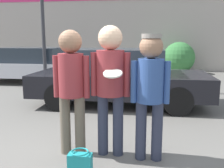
{
  "coord_description": "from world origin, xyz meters",
  "views": [
    {
      "loc": [
        0.75,
        -3.25,
        1.67
      ],
      "look_at": [
        0.25,
        0.3,
        1.02
      ],
      "focal_mm": 40.0,
      "sensor_mm": 36.0,
      "label": 1
    }
  ],
  "objects_px": {
    "person_left": "(71,81)",
    "person_middle_with_frisbee": "(110,78)",
    "person_right": "(150,86)",
    "handbag": "(80,162)",
    "parked_car_far": "(33,65)",
    "shrub": "(179,58)",
    "parked_car_near": "(119,77)"
  },
  "relations": [
    {
      "from": "parked_car_far",
      "to": "handbag",
      "type": "height_order",
      "value": "parked_car_far"
    },
    {
      "from": "person_right",
      "to": "parked_car_far",
      "type": "relative_size",
      "value": 0.39
    },
    {
      "from": "parked_car_near",
      "to": "handbag",
      "type": "relative_size",
      "value": 14.6
    },
    {
      "from": "parked_car_near",
      "to": "parked_car_far",
      "type": "bearing_deg",
      "value": 142.28
    },
    {
      "from": "person_left",
      "to": "person_middle_with_frisbee",
      "type": "xyz_separation_m",
      "value": [
        0.55,
        0.04,
        0.05
      ]
    },
    {
      "from": "handbag",
      "to": "parked_car_far",
      "type": "bearing_deg",
      "value": 119.53
    },
    {
      "from": "parked_car_near",
      "to": "handbag",
      "type": "height_order",
      "value": "parked_car_near"
    },
    {
      "from": "person_right",
      "to": "handbag",
      "type": "height_order",
      "value": "person_right"
    },
    {
      "from": "shrub",
      "to": "handbag",
      "type": "distance_m",
      "value": 10.01
    },
    {
      "from": "person_right",
      "to": "handbag",
      "type": "bearing_deg",
      "value": -151.43
    },
    {
      "from": "person_left",
      "to": "person_middle_with_frisbee",
      "type": "bearing_deg",
      "value": 4.19
    },
    {
      "from": "shrub",
      "to": "handbag",
      "type": "relative_size",
      "value": 5.1
    },
    {
      "from": "person_right",
      "to": "handbag",
      "type": "relative_size",
      "value": 5.77
    },
    {
      "from": "person_right",
      "to": "parked_car_far",
      "type": "distance_m",
      "value": 7.33
    },
    {
      "from": "parked_car_near",
      "to": "shrub",
      "type": "height_order",
      "value": "shrub"
    },
    {
      "from": "person_middle_with_frisbee",
      "to": "parked_car_far",
      "type": "height_order",
      "value": "person_middle_with_frisbee"
    },
    {
      "from": "person_right",
      "to": "handbag",
      "type": "distance_m",
      "value": 1.34
    },
    {
      "from": "person_left",
      "to": "handbag",
      "type": "xyz_separation_m",
      "value": [
        0.24,
        -0.5,
        -0.95
      ]
    },
    {
      "from": "shrub",
      "to": "parked_car_near",
      "type": "bearing_deg",
      "value": -109.66
    },
    {
      "from": "person_middle_with_frisbee",
      "to": "handbag",
      "type": "xyz_separation_m",
      "value": [
        -0.31,
        -0.54,
        -1.0
      ]
    },
    {
      "from": "person_middle_with_frisbee",
      "to": "handbag",
      "type": "distance_m",
      "value": 1.18
    },
    {
      "from": "handbag",
      "to": "shrub",
      "type": "bearing_deg",
      "value": 76.37
    },
    {
      "from": "person_left",
      "to": "parked_car_far",
      "type": "height_order",
      "value": "person_left"
    },
    {
      "from": "person_middle_with_frisbee",
      "to": "person_left",
      "type": "bearing_deg",
      "value": -175.81
    },
    {
      "from": "person_left",
      "to": "parked_car_near",
      "type": "relative_size",
      "value": 0.41
    },
    {
      "from": "person_middle_with_frisbee",
      "to": "parked_car_far",
      "type": "relative_size",
      "value": 0.41
    },
    {
      "from": "parked_car_near",
      "to": "shrub",
      "type": "xyz_separation_m",
      "value": [
        2.24,
        6.26,
        0.05
      ]
    },
    {
      "from": "parked_car_near",
      "to": "shrub",
      "type": "distance_m",
      "value": 6.65
    },
    {
      "from": "parked_car_far",
      "to": "parked_car_near",
      "type": "bearing_deg",
      "value": -37.72
    },
    {
      "from": "person_right",
      "to": "shrub",
      "type": "xyz_separation_m",
      "value": [
        1.5,
        9.24,
        -0.28
      ]
    },
    {
      "from": "person_middle_with_frisbee",
      "to": "shrub",
      "type": "relative_size",
      "value": 1.21
    },
    {
      "from": "person_right",
      "to": "shrub",
      "type": "relative_size",
      "value": 1.13
    }
  ]
}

